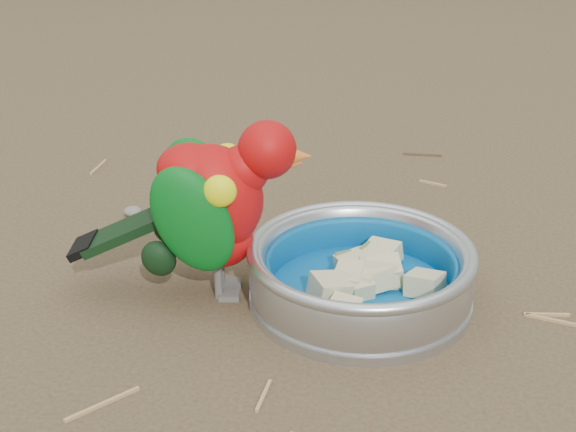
# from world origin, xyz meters

# --- Properties ---
(ground) EXTENTS (60.00, 60.00, 0.00)m
(ground) POSITION_xyz_m (0.00, 0.00, 0.00)
(ground) COLOR #4E3D29
(food_bowl) EXTENTS (0.22, 0.22, 0.02)m
(food_bowl) POSITION_xyz_m (0.05, 0.03, 0.01)
(food_bowl) COLOR #B2B2BA
(food_bowl) RESTS_ON ground
(bowl_wall) EXTENTS (0.22, 0.22, 0.04)m
(bowl_wall) POSITION_xyz_m (0.05, 0.03, 0.04)
(bowl_wall) COLOR #B2B2BA
(bowl_wall) RESTS_ON food_bowl
(fruit_wedges) EXTENTS (0.13, 0.13, 0.03)m
(fruit_wedges) POSITION_xyz_m (0.05, 0.03, 0.03)
(fruit_wedges) COLOR beige
(fruit_wedges) RESTS_ON food_bowl
(lory_parrot) EXTENTS (0.22, 0.11, 0.17)m
(lory_parrot) POSITION_xyz_m (-0.10, 0.04, 0.09)
(lory_parrot) COLOR #A9090A
(lory_parrot) RESTS_ON ground
(ground_debris) EXTENTS (0.90, 0.80, 0.01)m
(ground_debris) POSITION_xyz_m (-0.04, 0.03, 0.00)
(ground_debris) COLOR #A88554
(ground_debris) RESTS_ON ground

